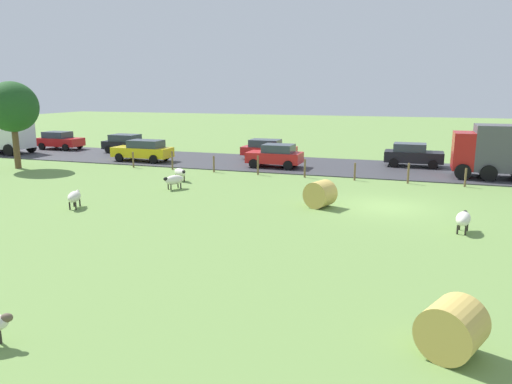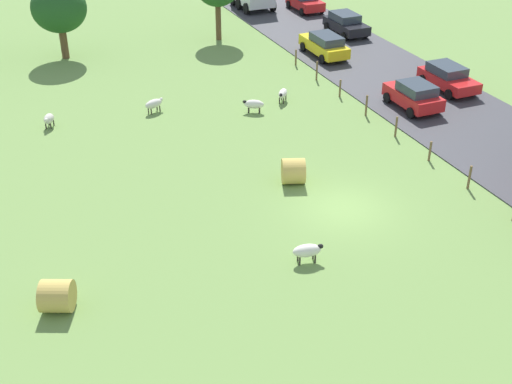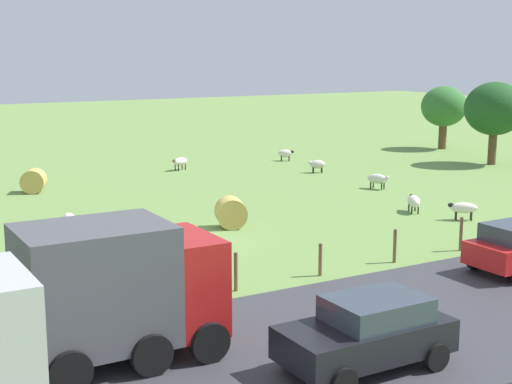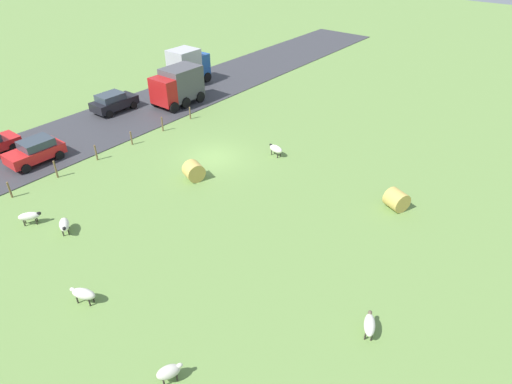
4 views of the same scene
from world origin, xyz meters
name	(u,v)px [view 3 (image 3 of 4)]	position (x,y,z in m)	size (l,w,h in m)	color
ground_plane	(174,242)	(0.00, 0.00, 0.00)	(160.00, 160.00, 0.00)	#6B8E47
road_strip	(351,336)	(11.07, 0.00, 0.03)	(8.00, 80.00, 0.06)	#38383D
sheep_0	(69,220)	(-3.36, -3.03, 0.55)	(1.31, 0.72, 0.81)	silver
sheep_1	(414,201)	(0.49, 11.51, 0.52)	(1.27, 1.02, 0.78)	silver
sheep_2	(180,162)	(-15.83, 7.42, 0.54)	(0.93, 1.30, 0.78)	silver
sheep_3	(463,208)	(2.74, 12.30, 0.54)	(1.07, 1.20, 0.77)	silver
sheep_4	(378,179)	(-4.89, 13.83, 0.54)	(1.30, 0.91, 0.79)	silver
sheep_5	(317,164)	(-10.88, 14.11, 0.51)	(0.86, 1.08, 0.77)	beige
sheep_6	(285,153)	(-15.98, 15.09, 0.50)	(0.95, 1.04, 0.75)	silver
hay_bale_0	(231,213)	(-1.05, 3.01, 0.62)	(1.25, 1.25, 1.10)	tan
hay_bale_1	(34,181)	(-12.95, -2.09, 0.60)	(1.20, 1.20, 1.13)	tan
tree_0	(495,109)	(-8.05, 25.68, 3.53)	(3.79, 3.79, 5.25)	brown
tree_1	(444,107)	(-15.42, 28.48, 3.10)	(3.31, 3.31, 4.62)	brown
fence_post_0	(139,290)	(6.34, -3.88, 0.54)	(0.12, 0.12, 1.07)	brown
fence_post_1	(236,272)	(6.34, -0.77, 0.61)	(0.12, 0.12, 1.21)	brown
fence_post_2	(320,260)	(6.34, 2.33, 0.54)	(0.12, 0.12, 1.08)	brown
fence_post_3	(395,246)	(6.34, 5.44, 0.59)	(0.12, 0.12, 1.17)	brown
fence_post_4	(461,234)	(6.34, 8.54, 0.63)	(0.12, 0.12, 1.25)	brown
truck_1	(117,287)	(9.57, -5.63, 1.81)	(2.73, 4.55, 3.27)	#B21919
car_7	(368,332)	(12.85, -0.90, 0.90)	(2.09, 3.99, 1.63)	black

